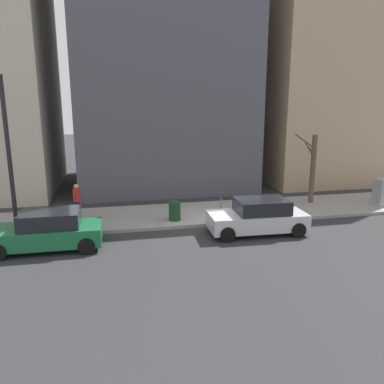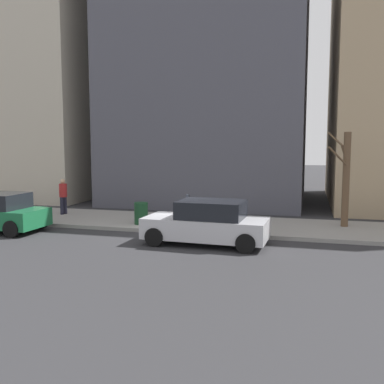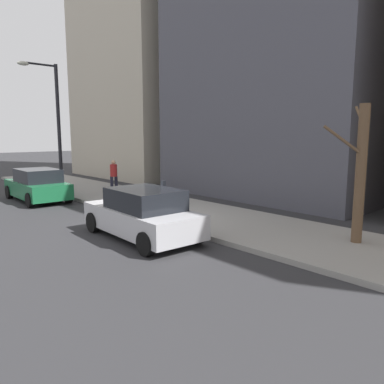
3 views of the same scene
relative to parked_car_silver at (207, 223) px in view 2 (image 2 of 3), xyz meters
The scene contains 8 objects.
ground_plane 1.99m from the parked_car_silver, 46.99° to the left, with size 120.00×120.00×0.00m, color #2B2B2D.
sidewalk 3.59m from the parked_car_silver, 22.49° to the left, with size 4.00×36.00×0.15m, color gray.
parked_car_silver is the anchor object (origin of this frame).
parking_meter 2.09m from the parked_car_silver, 34.67° to the left, with size 0.14×0.10×1.35m.
bare_tree 6.26m from the parked_car_silver, 50.68° to the right, with size 1.80×0.90×3.79m.
trash_bin 3.96m from the parked_car_silver, 56.91° to the left, with size 0.56×0.56×0.90m, color #14381E.
pedestrian_near_meter 8.61m from the parked_car_silver, 65.39° to the left, with size 0.40×0.36×1.66m.
office_block_center 16.64m from the parked_car_silver, 11.60° to the left, with size 11.06×11.06×23.33m, color #4C4C56.
Camera 2 is at (-15.32, -4.68, 3.40)m, focal length 40.00 mm.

